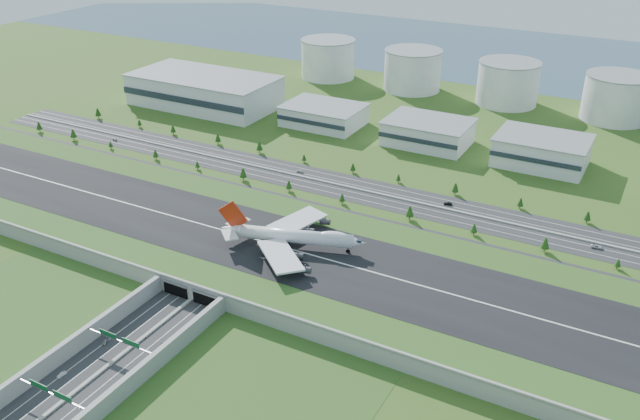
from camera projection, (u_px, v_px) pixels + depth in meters
The scene contains 24 objects.
ground at pixel (252, 252), 350.66m from camera, with size 1200.00×1200.00×0.00m, color #284A17.
airfield_deck at pixel (251, 245), 348.73m from camera, with size 520.00×100.00×9.20m.
underpass_road at pixel (113, 355), 271.20m from camera, with size 38.80×120.40×8.00m.
sign_gantry_near at pixel (120, 341), 273.04m from camera, with size 38.70×0.70×9.80m.
sign_gantry_far at pixel (51, 394), 245.62m from camera, with size 38.70×0.70×9.80m.
north_expressway at pixel (336, 185), 425.08m from camera, with size 560.00×36.00×0.12m, color #28282B.
tree_row at pixel (359, 183), 415.58m from camera, with size 500.61×48.70×8.45m.
hangar_west at pixel (205, 91), 562.63m from camera, with size 120.00×60.00×25.00m, color silver.
hangar_mid_a at pixel (324, 115), 521.80m from camera, with size 58.00×42.00×15.00m, color silver.
hangar_mid_b at pixel (428, 132), 485.03m from camera, with size 58.00×42.00×17.00m, color silver.
hangar_mid_c at pixel (542, 151), 450.40m from camera, with size 58.00×42.00×19.00m, color silver.
fuel_tank_a at pixel (328, 59), 636.97m from camera, with size 50.00×50.00×35.00m, color silver.
fuel_tank_b at pixel (413, 70), 600.65m from camera, with size 50.00×50.00×35.00m, color silver.
fuel_tank_c at pixel (508, 83), 564.33m from camera, with size 50.00×50.00×35.00m, color silver.
fuel_tank_d at pixel (616, 98), 528.00m from camera, with size 50.00×50.00×35.00m, color silver.
bay_water at pixel (501, 54), 726.78m from camera, with size 1200.00×260.00×0.06m, color #355066.
boeing_747 at pixel (292, 236), 336.01m from camera, with size 72.37×67.37×23.08m.
car_0 at pixel (105, 342), 282.78m from camera, with size 1.65×4.10×1.40m, color #A0A0A4.
car_1 at pixel (62, 374), 264.47m from camera, with size 1.40×4.01×1.32m, color silver.
car_2 at pixel (162, 347), 279.56m from camera, with size 2.74×5.94×1.65m, color #0B1C39.
car_4 at pixel (115, 140), 493.50m from camera, with size 1.70×4.22×1.44m, color slate.
car_5 at pixel (448, 204), 398.97m from camera, with size 1.73×4.97×1.64m, color black.
car_6 at pixel (597, 247), 353.62m from camera, with size 2.86×6.20×1.72m, color silver.
car_7 at pixel (299, 171), 442.26m from camera, with size 2.10×5.17×1.50m, color silver.
Camera 1 is at (176.25, -249.22, 177.52)m, focal length 38.00 mm.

